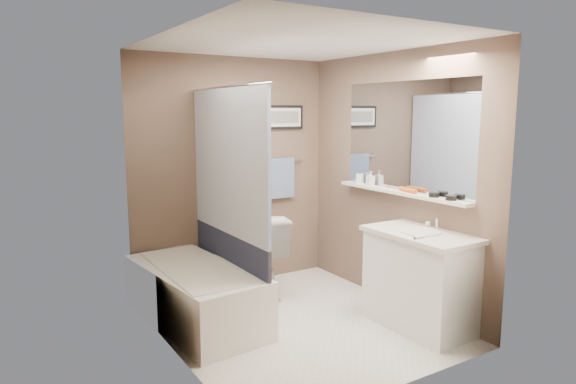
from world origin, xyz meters
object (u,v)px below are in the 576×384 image
bathtub (195,295)px  candle_bowl_near (451,198)px  hair_brush_front (408,190)px  glass_jar (359,179)px  candle_bowl_far (434,195)px  soap_bottle (370,178)px  vanity (420,282)px  toilet (258,253)px

bathtub → candle_bowl_near: candle_bowl_near is taller
hair_brush_front → glass_jar: glass_jar is taller
candle_bowl_far → soap_bottle: soap_bottle is taller
vanity → candle_bowl_far: candle_bowl_far is taller
bathtub → toilet: toilet is taller
candle_bowl_near → bathtub: bearing=145.5°
bathtub → glass_jar: bearing=-7.4°
vanity → candle_bowl_near: bearing=-37.0°
vanity → candle_bowl_far: size_ratio=10.00×
glass_jar → soap_bottle: 0.17m
candle_bowl_near → glass_jar: bearing=90.0°
bathtub → candle_bowl_far: size_ratio=16.67×
vanity → soap_bottle: soap_bottle is taller
toilet → hair_brush_front: size_ratio=3.81×
toilet → hair_brush_front: hair_brush_front is taller
toilet → candle_bowl_near: size_ratio=9.32×
bathtub → candle_bowl_far: candle_bowl_far is taller
candle_bowl_near → candle_bowl_far: size_ratio=1.00×
toilet → soap_bottle: 1.36m
bathtub → glass_jar: 2.01m
glass_jar → toilet: bearing=154.8°
hair_brush_front → toilet: bearing=129.9°
bathtub → hair_brush_front: bearing=-28.2°
candle_bowl_near → soap_bottle: bearing=90.0°
glass_jar → soap_bottle: soap_bottle is taller
toilet → vanity: 1.67m
bathtub → soap_bottle: soap_bottle is taller
candle_bowl_far → candle_bowl_near: bearing=-90.0°
bathtub → toilet: 0.94m
bathtub → soap_bottle: 2.03m
glass_jar → soap_bottle: bearing=-90.0°
toilet → candle_bowl_near: bearing=134.1°
vanity → soap_bottle: bearing=76.6°
soap_bottle → hair_brush_front: bearing=-90.0°
vanity → hair_brush_front: size_ratio=4.09×
candle_bowl_far → glass_jar: bearing=90.0°
glass_jar → hair_brush_front: bearing=-90.0°
bathtub → candle_bowl_far: 2.25m
vanity → candle_bowl_near: candle_bowl_near is taller
bathtub → vanity: vanity is taller
toilet → candle_bowl_far: candle_bowl_far is taller
vanity → glass_jar: 1.31m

